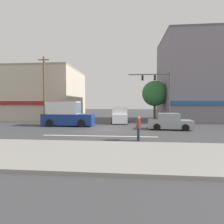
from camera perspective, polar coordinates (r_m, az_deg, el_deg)
The scene contains 12 objects.
ground_plane at distance 17.16m, azimuth -2.34°, elevation -5.67°, with size 120.00×120.00×0.00m, color #3D3D3F.
lane_marking_stripe at distance 13.74m, azimuth -4.24°, elevation -7.80°, with size 9.00×0.24×0.01m, color silver.
sidewalk_curb at distance 8.95m, azimuth -9.57°, elevation -13.16°, with size 40.00×5.00×0.16m, color gray.
building_left_block at distance 31.44m, azimuth -22.14°, elevation 5.31°, with size 12.32×10.59×8.01m.
building_right_corner at distance 29.17m, azimuth 28.65°, elevation 9.36°, with size 12.96×9.08×12.05m.
street_tree at distance 24.72m, azimuth 13.80°, elevation 5.88°, with size 3.46×3.46×5.63m.
utility_pole_near_left at distance 24.00m, azimuth -21.26°, elevation 7.03°, with size 1.40×0.22×8.44m.
traffic_light_mast at distance 21.50m, azimuth 15.68°, elevation 7.11°, with size 4.89×0.24×6.20m.
sedan_crossing_center at distance 17.86m, azimuth 18.23°, elevation -3.18°, with size 4.22×2.12×1.58m.
box_truck_crossing_leftbound at distance 20.27m, azimuth -14.54°, elevation -0.89°, with size 5.61×2.26×2.75m.
van_parked_curbside at distance 22.80m, azimuth 2.40°, elevation -1.01°, with size 2.31×4.73×2.11m.
pedestrian_foreground_with_bag at distance 11.97m, azimuth 8.64°, elevation -4.82°, with size 0.29×0.68×1.67m.
Camera 1 is at (2.19, -16.82, 2.55)m, focal length 28.00 mm.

